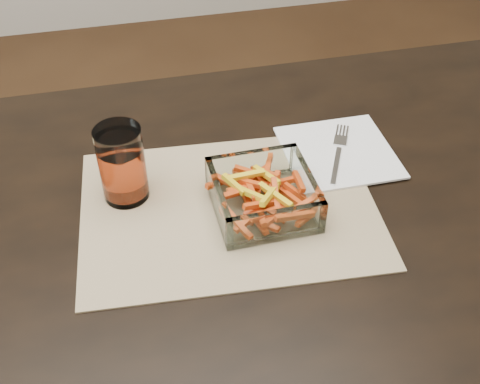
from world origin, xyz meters
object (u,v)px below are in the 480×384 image
Objects in this scene: tumbler at (122,166)px; fork at (339,151)px; dining_table at (149,285)px; glass_bowl at (263,197)px.

tumbler is 0.36m from fork.
tumbler is at bearing 95.71° from dining_table.
fork reaches higher than dining_table.
tumbler is at bearing 158.46° from glass_bowl.
glass_bowl is at bearing -21.54° from tumbler.
glass_bowl is 1.21× the size of tumbler.
dining_table is 12.89× the size of tumbler.
fork is (0.16, 0.10, -0.02)m from glass_bowl.
fork is (0.35, 0.14, 0.10)m from dining_table.
dining_table is 0.19m from tumbler.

